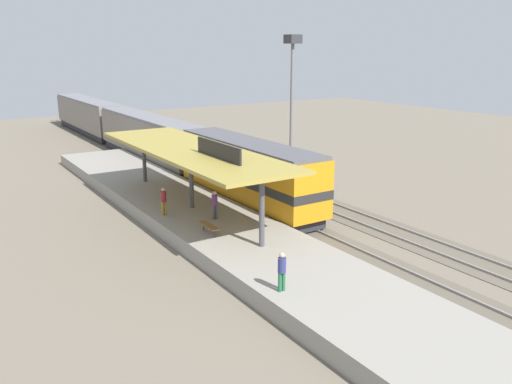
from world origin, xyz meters
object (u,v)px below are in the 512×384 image
Objects in this scene: locomotive at (248,173)px; person_boarding at (282,270)px; platform_bench at (209,226)px; passenger_carriage_front at (149,138)px; person_walking at (215,204)px; passenger_carriage_rear at (88,115)px; person_waiting at (164,200)px; light_mast at (292,77)px.

locomotive is 8.44× the size of person_boarding.
platform_bench is 24.43m from passenger_carriage_front.
person_walking is at bearing 54.41° from platform_bench.
passenger_carriage_front is 11.70× the size of person_boarding.
locomotive reaches higher than person_walking.
passenger_carriage_rear reaches higher than person_waiting.
person_boarding is (-0.72, -7.76, 0.51)m from platform_bench.
platform_bench is 0.99× the size of person_walking.
person_walking is (2.20, -2.37, 0.00)m from person_waiting.
person_waiting reaches higher than platform_bench.
light_mast is 24.77m from person_boarding.
person_walking is (1.49, 2.08, 0.51)m from platform_bench.
light_mast is at bearing 36.57° from person_walking.
passenger_carriage_rear is at bearing 90.00° from passenger_carriage_front.
passenger_carriage_front is at bearing 77.93° from person_boarding.
person_walking reaches higher than platform_bench.
passenger_carriage_front is at bearing 70.75° from person_waiting.
locomotive is at bearing 10.30° from person_waiting.
locomotive is 6.84m from person_waiting.
person_boarding is at bearing -97.34° from passenger_carriage_rear.
light_mast is 16.67m from person_walking.
person_walking is 1.00× the size of person_boarding.
light_mast is 6.84× the size of person_boarding.
passenger_carriage_front and passenger_carriage_rear have the same top height.
locomotive is 5.79m from person_walking.
person_walking is (-4.51, -21.59, -0.46)m from passenger_carriage_front.
passenger_carriage_front is 22.06m from person_walking.
locomotive is 1.23× the size of light_mast.
platform_bench is 8.32m from locomotive.
light_mast reaches higher than platform_bench.
passenger_carriage_rear is 11.70× the size of person_walking.
passenger_carriage_rear is 11.70× the size of person_boarding.
person_waiting is 1.00× the size of person_walking.
passenger_carriage_front is (0.00, 18.00, -0.10)m from locomotive.
light_mast is (7.80, -12.45, 6.08)m from passenger_carriage_front.
locomotive reaches higher than person_boarding.
passenger_carriage_rear is (6.00, 44.47, 0.97)m from platform_bench.
passenger_carriage_rear reaches higher than person_boarding.
person_walking is at bearing -101.81° from passenger_carriage_front.
locomotive is at bearing 38.49° from person_walking.
person_boarding is at bearing -116.60° from locomotive.
person_walking is at bearing -96.08° from passenger_carriage_rear.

